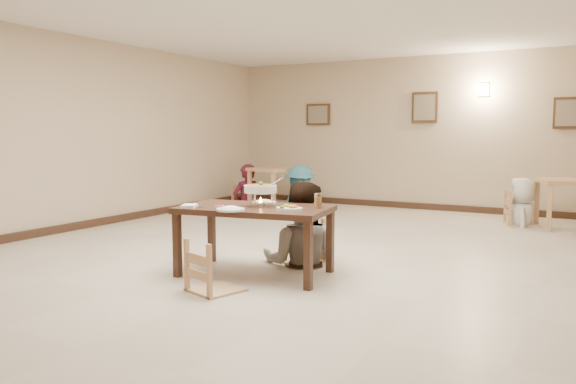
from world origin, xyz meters
The scene contains 29 objects.
floor centered at (0.00, 0.00, 0.00)m, with size 10.00×10.00×0.00m, color beige.
ceiling centered at (0.00, 0.00, 3.00)m, with size 10.00×10.00×0.00m, color silver.
wall_back centered at (0.00, 5.00, 1.50)m, with size 10.00×10.00×0.00m, color #C2AA8B.
wall_left centered at (-4.00, 0.00, 1.50)m, with size 10.00×10.00×0.00m, color #C2AA8B.
baseboard_back centered at (0.00, 4.97, 0.06)m, with size 8.00×0.06×0.12m, color #321E14.
baseboard_left centered at (-3.97, 0.00, 0.06)m, with size 0.06×10.00×0.12m, color #321E14.
picture_a centered at (-2.20, 4.96, 1.90)m, with size 0.55×0.04×0.45m.
picture_b centered at (0.10, 4.96, 2.00)m, with size 0.50×0.04×0.60m.
picture_c centered at (2.60, 4.96, 1.85)m, with size 0.45×0.04×0.55m.
wall_sconce centered at (1.20, 4.96, 2.30)m, with size 0.16×0.05×0.22m, color #FFD88C.
main_table centered at (-0.04, -1.00, 0.65)m, with size 1.68×1.10×0.73m.
chair_far centered at (0.09, -0.24, 0.47)m, with size 0.44×0.44×0.95m.
chair_near centered at (-0.04, -1.72, 0.47)m, with size 0.44×0.44×0.95m.
main_diner centered at (0.14, -0.30, 0.95)m, with size 0.92×0.72×1.90m, color gray.
curry_warmer centered at (0.00, -0.95, 0.91)m, with size 0.39×0.35×0.31m.
rice_plate_far centered at (-0.09, -0.72, 0.75)m, with size 0.28×0.28×0.06m.
rice_plate_near centered at (-0.09, -1.38, 0.75)m, with size 0.28×0.28×0.06m.
fried_plate centered at (0.40, -1.06, 0.75)m, with size 0.28×0.28×0.06m.
chili_dish centered at (-0.35, -1.21, 0.74)m, with size 0.10×0.10×0.02m.
napkin_cutlery centered at (-0.59, -1.40, 0.75)m, with size 0.22×0.29×0.03m.
drink_glass centered at (0.59, -0.77, 0.80)m, with size 0.08×0.08×0.15m.
bg_table_left centered at (-2.63, 3.80, 0.67)m, with size 0.99×0.99×0.80m.
bg_table_right centered at (2.69, 3.81, 0.64)m, with size 1.01×1.01×0.78m.
bg_chair_ll centered at (-3.25, 3.74, 0.50)m, with size 0.47×0.47×1.00m.
bg_chair_lr centered at (-2.00, 3.77, 0.44)m, with size 0.41×0.41×0.87m.
bg_chair_rl centered at (2.05, 3.87, 0.52)m, with size 0.49×0.49×1.04m.
bg_diner_a centered at (-3.25, 3.74, 0.87)m, with size 0.63×0.42×1.73m, color #511324.
bg_diner_b centered at (-2.00, 3.77, 0.88)m, with size 1.14×0.66×1.77m, color teal.
bg_diner_c centered at (2.05, 3.87, 0.78)m, with size 0.76×0.50×1.56m, color silver.
Camera 1 is at (3.10, -5.97, 1.50)m, focal length 35.00 mm.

